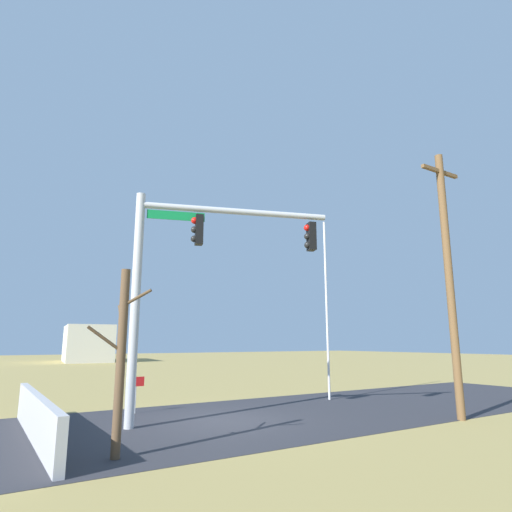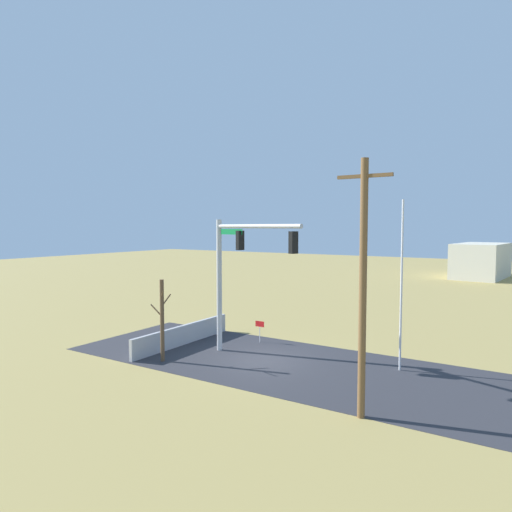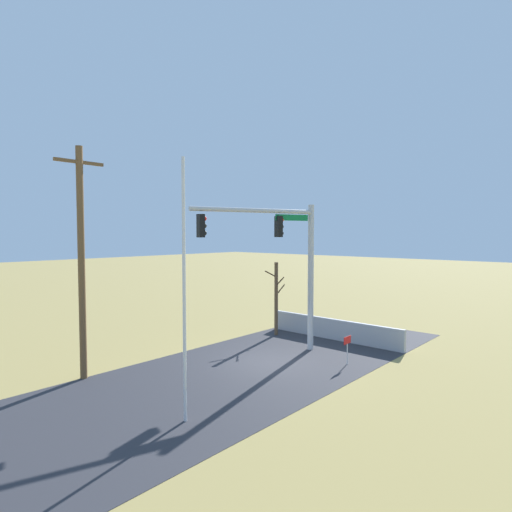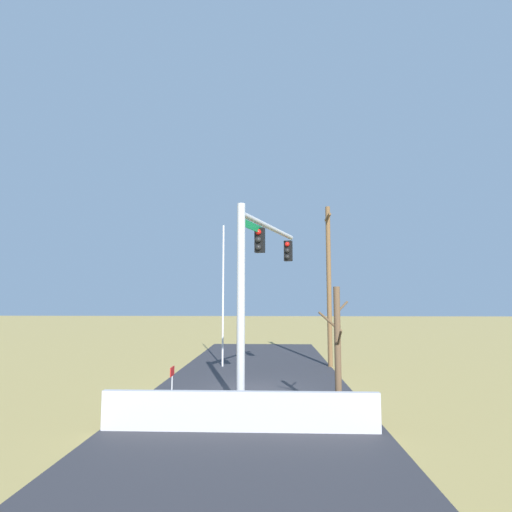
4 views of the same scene
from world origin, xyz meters
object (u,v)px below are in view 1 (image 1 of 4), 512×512
bare_tree (121,358)px  open_sign (136,386)px  distant_building (88,343)px  signal_mast (189,264)px  utility_pole (449,275)px  flagpole (327,307)px

bare_tree → open_sign: bearing=-110.9°
distant_building → signal_mast: bearing=178.3°
open_sign → distant_building: bearing=-99.4°
signal_mast → utility_pole: utility_pole is taller
flagpole → distant_building: 43.75m
signal_mast → bare_tree: bearing=43.9°
utility_pole → open_sign: (8.28, -6.76, -3.70)m
signal_mast → distant_building: (-6.56, -45.89, -2.59)m
bare_tree → signal_mast: bearing=-136.1°
flagpole → bare_tree: (10.23, 4.74, -1.83)m
signal_mast → open_sign: (0.52, -3.04, -3.90)m
open_sign → signal_mast: bearing=99.7°
utility_pole → bare_tree: 10.79m
signal_mast → utility_pole: bearing=154.4°
flagpole → open_sign: flagpole is taller
bare_tree → utility_pole: bearing=173.7°
flagpole → distant_building: (1.00, -43.71, -1.69)m
flagpole → utility_pole: utility_pole is taller
signal_mast → distant_building: 46.43m
utility_pole → bare_tree: utility_pole is taller
flagpole → open_sign: 8.67m
signal_mast → distant_building: bearing=-98.1°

